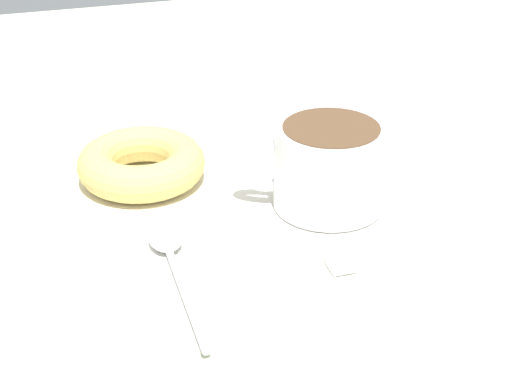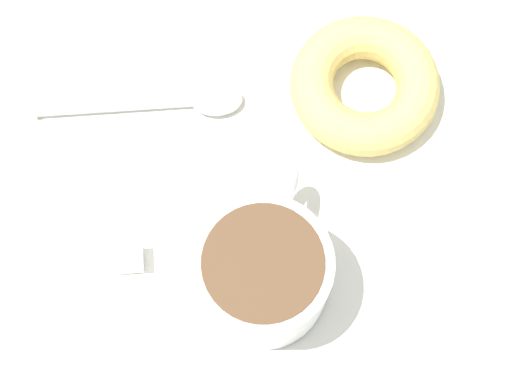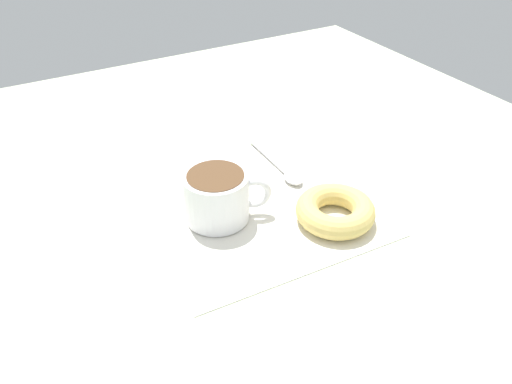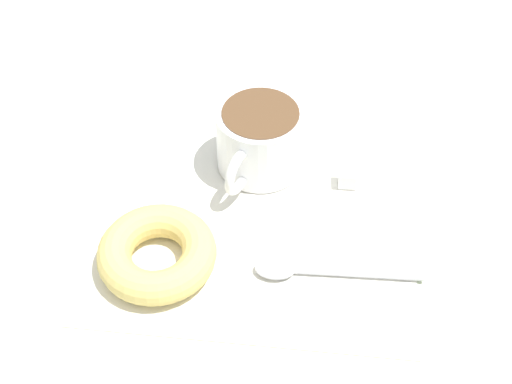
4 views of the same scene
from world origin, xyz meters
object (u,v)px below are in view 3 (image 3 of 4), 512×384
object	(u,v)px
spoon	(285,171)
donut	(335,211)
coffee_cup	(218,195)
sugar_cube	(206,175)

from	to	relation	value
spoon	donut	bearing A→B (deg)	89.18
coffee_cup	sugar_cube	size ratio (longest dim) A/B	6.33
donut	sugar_cube	distance (cm)	20.14
donut	spoon	xyz separation A→B (cm)	(-0.18, -12.66, -1.13)
spoon	sugar_cube	size ratio (longest dim) A/B	8.62
spoon	sugar_cube	world-z (taller)	sugar_cube
coffee_cup	donut	xyz separation A→B (cm)	(-13.11, 8.25, -1.96)
coffee_cup	spoon	xyz separation A→B (cm)	(-13.29, -4.41, -3.08)
spoon	sugar_cube	xyz separation A→B (cm)	(11.09, -4.26, 0.47)
sugar_cube	spoon	bearing A→B (deg)	158.98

